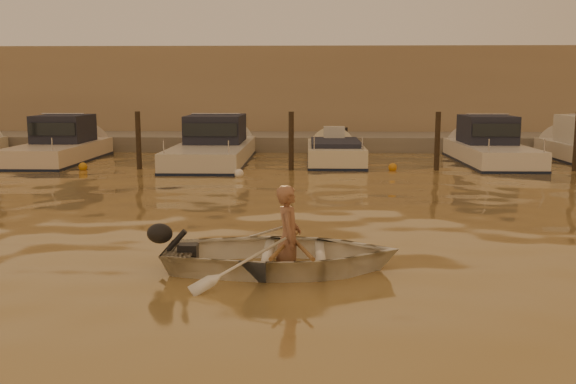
{
  "coord_description": "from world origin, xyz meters",
  "views": [
    {
      "loc": [
        0.36,
        -8.23,
        2.86
      ],
      "look_at": [
        -0.03,
        4.51,
        0.75
      ],
      "focal_mm": 40.0,
      "sensor_mm": 36.0,
      "label": 1
    }
  ],
  "objects_px": {
    "dinghy": "(282,254)",
    "moored_boat_4": "(491,146)",
    "moored_boat_1": "(59,145)",
    "moored_boat_3": "(335,156)",
    "waterfront_building": "(301,95)",
    "moored_boat_2": "(213,146)",
    "person": "(289,238)"
  },
  "relations": [
    {
      "from": "moored_boat_1",
      "to": "moored_boat_4",
      "type": "relative_size",
      "value": 0.99
    },
    {
      "from": "dinghy",
      "to": "moored_boat_2",
      "type": "bearing_deg",
      "value": 11.96
    },
    {
      "from": "dinghy",
      "to": "moored_boat_1",
      "type": "distance_m",
      "value": 17.14
    },
    {
      "from": "moored_boat_1",
      "to": "moored_boat_4",
      "type": "height_order",
      "value": "same"
    },
    {
      "from": "moored_boat_4",
      "to": "waterfront_building",
      "type": "bearing_deg",
      "value": 123.37
    },
    {
      "from": "dinghy",
      "to": "waterfront_building",
      "type": "distance_m",
      "value": 25.58
    },
    {
      "from": "dinghy",
      "to": "moored_boat_4",
      "type": "bearing_deg",
      "value": -27.12
    },
    {
      "from": "moored_boat_1",
      "to": "waterfront_building",
      "type": "distance_m",
      "value": 14.43
    },
    {
      "from": "person",
      "to": "moored_boat_1",
      "type": "relative_size",
      "value": 0.24
    },
    {
      "from": "moored_boat_4",
      "to": "moored_boat_2",
      "type": "bearing_deg",
      "value": 180.0
    },
    {
      "from": "moored_boat_4",
      "to": "waterfront_building",
      "type": "distance_m",
      "value": 13.29
    },
    {
      "from": "waterfront_building",
      "to": "moored_boat_1",
      "type": "bearing_deg",
      "value": -129.84
    },
    {
      "from": "dinghy",
      "to": "moored_boat_1",
      "type": "xyz_separation_m",
      "value": [
        -9.15,
        14.49,
        0.37
      ]
    },
    {
      "from": "dinghy",
      "to": "moored_boat_4",
      "type": "xyz_separation_m",
      "value": [
        7.27,
        14.49,
        0.37
      ]
    },
    {
      "from": "moored_boat_1",
      "to": "moored_boat_4",
      "type": "bearing_deg",
      "value": 0.0
    },
    {
      "from": "moored_boat_3",
      "to": "waterfront_building",
      "type": "relative_size",
      "value": 0.13
    },
    {
      "from": "moored_boat_4",
      "to": "moored_boat_3",
      "type": "bearing_deg",
      "value": 180.0
    },
    {
      "from": "moored_boat_2",
      "to": "moored_boat_4",
      "type": "bearing_deg",
      "value": 0.0
    },
    {
      "from": "dinghy",
      "to": "person",
      "type": "height_order",
      "value": "person"
    },
    {
      "from": "person",
      "to": "moored_boat_4",
      "type": "bearing_deg",
      "value": -26.81
    },
    {
      "from": "dinghy",
      "to": "moored_boat_3",
      "type": "height_order",
      "value": "moored_boat_3"
    },
    {
      "from": "moored_boat_1",
      "to": "moored_boat_2",
      "type": "bearing_deg",
      "value": 0.0
    },
    {
      "from": "moored_boat_1",
      "to": "moored_boat_3",
      "type": "distance_m",
      "value": 10.59
    },
    {
      "from": "dinghy",
      "to": "person",
      "type": "bearing_deg",
      "value": -90.0
    },
    {
      "from": "moored_boat_1",
      "to": "moored_boat_3",
      "type": "relative_size",
      "value": 1.17
    },
    {
      "from": "dinghy",
      "to": "moored_boat_1",
      "type": "height_order",
      "value": "moored_boat_1"
    },
    {
      "from": "moored_boat_1",
      "to": "moored_boat_3",
      "type": "bearing_deg",
      "value": 0.0
    },
    {
      "from": "moored_boat_2",
      "to": "moored_boat_4",
      "type": "distance_m",
      "value": 10.47
    },
    {
      "from": "dinghy",
      "to": "moored_boat_1",
      "type": "relative_size",
      "value": 0.53
    },
    {
      "from": "moored_boat_1",
      "to": "moored_boat_3",
      "type": "height_order",
      "value": "moored_boat_1"
    },
    {
      "from": "moored_boat_1",
      "to": "waterfront_building",
      "type": "height_order",
      "value": "waterfront_building"
    },
    {
      "from": "moored_boat_4",
      "to": "dinghy",
      "type": "bearing_deg",
      "value": -116.66
    }
  ]
}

